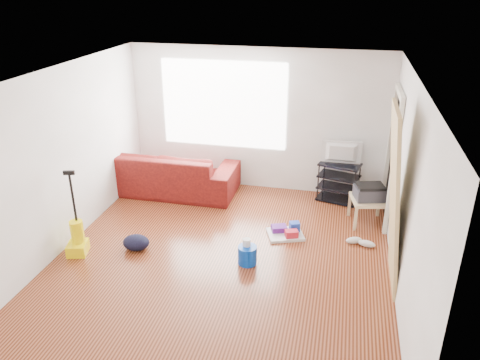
% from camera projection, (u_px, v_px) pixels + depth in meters
% --- Properties ---
extents(room, '(4.51, 5.01, 2.51)m').
position_uv_depth(room, '(228.00, 172.00, 6.01)').
color(room, '#41190A').
rests_on(room, ground).
extents(sofa, '(2.57, 1.01, 0.75)m').
position_uv_depth(sofa, '(166.00, 190.00, 8.45)').
color(sofa, '#330A0C').
rests_on(sofa, ground).
extents(tv_stand, '(0.75, 0.54, 0.68)m').
position_uv_depth(tv_stand, '(338.00, 182.00, 7.94)').
color(tv_stand, black).
rests_on(tv_stand, ground).
extents(tv, '(0.66, 0.09, 0.38)m').
position_uv_depth(tv, '(341.00, 153.00, 7.73)').
color(tv, black).
rests_on(tv, tv_stand).
extents(side_table, '(0.61, 0.61, 0.42)m').
position_uv_depth(side_table, '(369.00, 202.00, 7.21)').
color(side_table, tan).
rests_on(side_table, ground).
extents(printer, '(0.51, 0.44, 0.23)m').
position_uv_depth(printer, '(370.00, 192.00, 7.14)').
color(printer, '#282830').
rests_on(printer, side_table).
extents(bucket, '(0.31, 0.31, 0.26)m').
position_uv_depth(bucket, '(247.00, 263.00, 6.33)').
color(bucket, '#053AB0').
rests_on(bucket, ground).
extents(toilet_paper, '(0.11, 0.11, 0.10)m').
position_uv_depth(toilet_paper, '(247.00, 251.00, 6.28)').
color(toilet_paper, silver).
rests_on(toilet_paper, bucket).
extents(cleaning_tray, '(0.62, 0.56, 0.18)m').
position_uv_depth(cleaning_tray, '(286.00, 232.00, 6.98)').
color(cleaning_tray, silver).
rests_on(cleaning_tray, ground).
extents(backpack, '(0.39, 0.31, 0.21)m').
position_uv_depth(backpack, '(137.00, 249.00, 6.65)').
color(backpack, black).
rests_on(backpack, ground).
extents(sneakers, '(0.44, 0.23, 0.10)m').
position_uv_depth(sneakers, '(360.00, 242.00, 6.73)').
color(sneakers, silver).
rests_on(sneakers, ground).
extents(vacuum, '(0.32, 0.35, 1.22)m').
position_uv_depth(vacuum, '(77.00, 238.00, 6.48)').
color(vacuum, yellow).
rests_on(vacuum, ground).
extents(door_panel, '(0.28, 0.90, 2.25)m').
position_uv_depth(door_panel, '(383.00, 279.00, 6.00)').
color(door_panel, tan).
rests_on(door_panel, ground).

